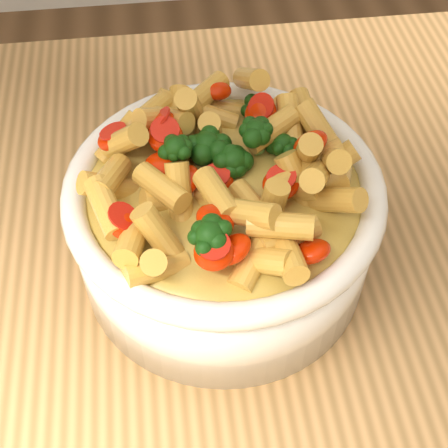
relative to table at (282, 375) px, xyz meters
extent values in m
cube|color=tan|center=(0.00, 0.00, 0.08)|extent=(1.20, 0.80, 0.04)
cylinder|color=white|center=(-0.05, 0.06, 0.15)|extent=(0.23, 0.23, 0.09)
ellipsoid|color=white|center=(-0.05, 0.06, 0.12)|extent=(0.21, 0.21, 0.03)
torus|color=white|center=(-0.05, 0.06, 0.19)|extent=(0.23, 0.23, 0.02)
ellipsoid|color=#EACD50|center=(-0.05, 0.06, 0.19)|extent=(0.20, 0.20, 0.02)
camera|label=1|loc=(-0.08, -0.25, 0.52)|focal=50.00mm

